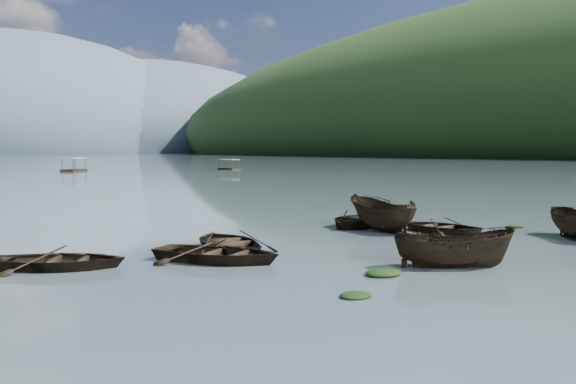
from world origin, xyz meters
TOP-DOWN VIEW (x-y plane):
  - ground_plane at (0.00, 0.00)m, footprint 2400.00×2400.00m
  - haze_mtn_c at (140.00, 900.00)m, footprint 520.00×520.00m
  - haze_mtn_d at (320.00, 900.00)m, footprint 520.00×520.00m
  - rowboat_0 at (-6.16, 7.16)m, footprint 5.50×5.84m
  - rowboat_1 at (-4.50, 9.56)m, footprint 4.08×5.13m
  - rowboat_2 at (-0.01, 1.70)m, footprint 4.28×3.50m
  - rowboat_3 at (6.64, 8.79)m, footprint 3.47×4.56m
  - rowboat_6 at (-11.21, 8.88)m, footprint 5.40×4.96m
  - rowboat_7 at (4.85, 12.70)m, footprint 6.14×5.54m
  - rowboat_8 at (4.51, 10.56)m, footprint 2.47×5.08m
  - weed_clump_0 at (-5.53, 0.14)m, footprint 0.95×0.78m
  - weed_clump_1 at (-2.80, 2.02)m, footprint 0.93×0.75m
  - weed_clump_2 at (-2.88, 2.01)m, footprint 1.27×1.01m
  - weed_clump_3 at (7.83, 6.25)m, footprint 0.89×0.75m
  - weed_clump_4 at (11.28, 7.81)m, footprint 0.99×0.79m
  - weed_clump_5 at (-11.00, 8.73)m, footprint 0.99×0.80m
  - weed_clump_6 at (-5.27, 10.02)m, footprint 0.83×0.69m
  - weed_clump_7 at (8.42, 9.92)m, footprint 1.20×0.96m
  - pontoon_centre at (15.19, 108.25)m, footprint 5.88×6.41m
  - pontoon_right at (44.26, 101.88)m, footprint 2.83×5.37m

SIDE VIEW (x-z plane):
  - ground_plane at x=0.00m, z-range 0.00..0.00m
  - haze_mtn_c at x=140.00m, z-range -130.00..130.00m
  - haze_mtn_d at x=320.00m, z-range -110.00..110.00m
  - rowboat_0 at x=-6.16m, z-range -0.49..0.49m
  - rowboat_1 at x=-4.50m, z-range -0.48..0.48m
  - rowboat_2 at x=-0.01m, z-range -0.79..0.79m
  - rowboat_3 at x=6.64m, z-range -0.44..0.44m
  - rowboat_6 at x=-11.21m, z-range -0.46..0.46m
  - rowboat_7 at x=4.85m, z-range -0.52..0.52m
  - rowboat_8 at x=4.51m, z-range -0.94..0.94m
  - weed_clump_0 at x=-5.53m, z-range -0.10..0.10m
  - weed_clump_1 at x=-2.80m, z-range -0.10..0.10m
  - weed_clump_2 at x=-2.88m, z-range -0.14..0.14m
  - weed_clump_3 at x=7.83m, z-range -0.10..0.10m
  - weed_clump_4 at x=11.28m, z-range -0.10..0.10m
  - weed_clump_5 at x=-11.00m, z-range -0.10..0.10m
  - weed_clump_6 at x=-5.27m, z-range -0.09..0.09m
  - weed_clump_7 at x=8.42m, z-range -0.13..0.13m
  - pontoon_centre at x=15.19m, z-range -1.18..1.18m
  - pontoon_right at x=44.26m, z-range -0.98..0.98m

